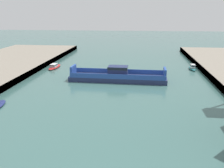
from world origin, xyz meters
TOP-DOWN VIEW (x-y plane):
  - chain_ferry at (0.31, 39.90)m, footprint 22.98×6.31m
  - moored_boat_mid_left at (20.30, 53.87)m, footprint 1.69×5.58m
  - moored_boat_far_right at (-19.29, 51.50)m, footprint 2.46×7.74m

SIDE VIEW (x-z plane):
  - moored_boat_far_right at x=-19.29m, z-range -0.17..1.14m
  - moored_boat_mid_left at x=20.30m, z-range -0.21..1.39m
  - chain_ferry at x=0.31m, z-range -0.68..2.82m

